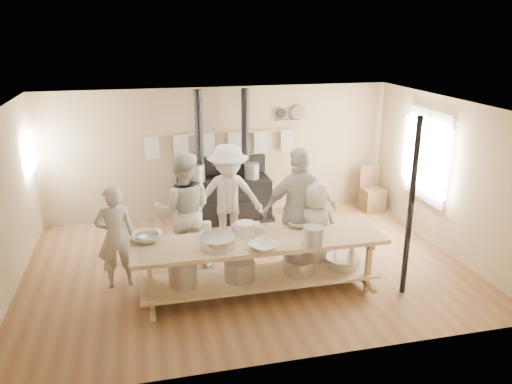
% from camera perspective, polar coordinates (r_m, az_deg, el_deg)
% --- Properties ---
extents(ground, '(7.00, 7.00, 0.00)m').
position_cam_1_polar(ground, '(8.23, -1.07, -8.40)').
color(ground, brown).
rests_on(ground, ground).
extents(room_shell, '(7.00, 7.00, 7.00)m').
position_cam_1_polar(room_shell, '(7.64, -1.14, 2.53)').
color(room_shell, tan).
rests_on(room_shell, ground).
extents(window_right, '(0.09, 1.50, 1.65)m').
position_cam_1_polar(window_right, '(9.52, 18.98, 3.96)').
color(window_right, beige).
rests_on(window_right, ground).
extents(left_opening, '(0.00, 0.90, 0.90)m').
position_cam_1_polar(left_opening, '(9.62, -24.44, 4.06)').
color(left_opening, white).
rests_on(left_opening, ground).
extents(stove, '(1.90, 0.75, 2.60)m').
position_cam_1_polar(stove, '(9.95, -3.71, -0.33)').
color(stove, black).
rests_on(stove, ground).
extents(towel_rail, '(3.00, 0.04, 0.47)m').
position_cam_1_polar(towel_rail, '(9.94, -4.08, 5.89)').
color(towel_rail, '#9E855A').
rests_on(towel_rail, ground).
extents(back_wall_shelf, '(0.63, 0.14, 0.32)m').
position_cam_1_polar(back_wall_shelf, '(10.22, 4.06, 8.75)').
color(back_wall_shelf, '#9E855A').
rests_on(back_wall_shelf, ground).
extents(prep_table, '(3.60, 0.90, 0.85)m').
position_cam_1_polar(prep_table, '(7.21, 0.37, -7.86)').
color(prep_table, '#9E855A').
rests_on(prep_table, ground).
extents(support_post, '(0.08, 0.08, 2.60)m').
position_cam_1_polar(support_post, '(7.26, 17.26, -1.86)').
color(support_post, black).
rests_on(support_post, ground).
extents(cook_far_left, '(0.62, 0.45, 1.58)m').
position_cam_1_polar(cook_far_left, '(7.60, -15.76, -4.95)').
color(cook_far_left, beige).
rests_on(cook_far_left, ground).
extents(cook_left, '(1.02, 0.85, 1.90)m').
position_cam_1_polar(cook_left, '(7.95, -8.21, -2.13)').
color(cook_left, beige).
rests_on(cook_left, ground).
extents(cook_center, '(0.85, 0.70, 1.51)m').
position_cam_1_polar(cook_center, '(7.75, 6.74, -4.17)').
color(cook_center, beige).
rests_on(cook_center, ground).
extents(cook_right, '(1.18, 0.49, 2.00)m').
position_cam_1_polar(cook_right, '(7.74, 5.00, -2.17)').
color(cook_right, beige).
rests_on(cook_right, ground).
extents(cook_by_window, '(1.23, 0.74, 1.87)m').
position_cam_1_polar(cook_by_window, '(8.51, -3.17, -0.68)').
color(cook_by_window, beige).
rests_on(cook_by_window, ground).
extents(chair, '(0.45, 0.45, 0.94)m').
position_cam_1_polar(chair, '(10.84, 13.12, -0.56)').
color(chair, brown).
rests_on(chair, ground).
extents(bowl_white_a, '(0.45, 0.45, 0.10)m').
position_cam_1_polar(bowl_white_a, '(7.19, -12.33, -5.08)').
color(bowl_white_a, white).
rests_on(bowl_white_a, prep_table).
extents(bowl_steel_a, '(0.43, 0.43, 0.10)m').
position_cam_1_polar(bowl_steel_a, '(7.19, -12.33, -5.09)').
color(bowl_steel_a, silver).
rests_on(bowl_steel_a, prep_table).
extents(bowl_white_b, '(0.55, 0.55, 0.10)m').
position_cam_1_polar(bowl_white_b, '(6.76, 0.86, -6.22)').
color(bowl_white_b, white).
rests_on(bowl_white_b, prep_table).
extents(bowl_steel_b, '(0.38, 0.38, 0.10)m').
position_cam_1_polar(bowl_steel_b, '(7.52, 4.86, -3.62)').
color(bowl_steel_b, silver).
rests_on(bowl_steel_b, prep_table).
extents(roasting_pan, '(0.43, 0.30, 0.09)m').
position_cam_1_polar(roasting_pan, '(7.33, -0.98, -4.19)').
color(roasting_pan, '#B2B2B7').
rests_on(roasting_pan, prep_table).
extents(mixing_bowl_large, '(0.54, 0.54, 0.16)m').
position_cam_1_polar(mixing_bowl_large, '(6.82, -4.43, -5.75)').
color(mixing_bowl_large, silver).
rests_on(mixing_bowl_large, prep_table).
extents(bucket_galv, '(0.33, 0.33, 0.26)m').
position_cam_1_polar(bucket_galv, '(6.92, 6.59, -5.01)').
color(bucket_galv, gray).
rests_on(bucket_galv, prep_table).
extents(deep_bowl_enamel, '(0.31, 0.31, 0.18)m').
position_cam_1_polar(deep_bowl_enamel, '(7.22, -1.24, -4.19)').
color(deep_bowl_enamel, white).
rests_on(deep_bowl_enamel, prep_table).
extents(pitcher, '(0.14, 0.14, 0.20)m').
position_cam_1_polar(pitcher, '(7.22, -5.64, -4.19)').
color(pitcher, white).
rests_on(pitcher, prep_table).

